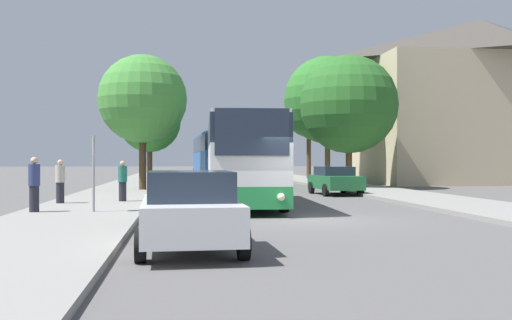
{
  "coord_description": "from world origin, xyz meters",
  "views": [
    {
      "loc": [
        -3.78,
        -17.59,
        1.8
      ],
      "look_at": [
        0.21,
        13.94,
        1.79
      ],
      "focal_mm": 42.0,
      "sensor_mm": 36.0,
      "label": 1
    }
  ],
  "objects_px": {
    "tree_left_far": "(150,122)",
    "tree_left_near": "(143,99)",
    "parked_car_left_curb": "(189,210)",
    "pedestrian_waiting_far": "(34,184)",
    "tree_right_far": "(328,100)",
    "bus_stop_sign": "(94,164)",
    "pedestrian_walking_back": "(60,181)",
    "bus_front": "(241,159)",
    "parked_car_right_near": "(335,180)",
    "tree_right_mid": "(309,115)",
    "pedestrian_waiting_near": "(123,181)",
    "bus_rear": "(211,160)",
    "bus_middle": "(218,160)",
    "tree_right_near": "(349,104)"
  },
  "relations": [
    {
      "from": "bus_front",
      "to": "bus_middle",
      "type": "relative_size",
      "value": 0.94
    },
    {
      "from": "bus_middle",
      "to": "pedestrian_waiting_near",
      "type": "bearing_deg",
      "value": -110.33
    },
    {
      "from": "parked_car_left_curb",
      "to": "pedestrian_waiting_far",
      "type": "xyz_separation_m",
      "value": [
        -4.77,
        7.76,
        0.22
      ]
    },
    {
      "from": "parked_car_left_curb",
      "to": "tree_left_far",
      "type": "relative_size",
      "value": 0.61
    },
    {
      "from": "pedestrian_waiting_near",
      "to": "pedestrian_walking_back",
      "type": "xyz_separation_m",
      "value": [
        -2.26,
        -0.8,
        0.03
      ]
    },
    {
      "from": "bus_front",
      "to": "tree_left_near",
      "type": "bearing_deg",
      "value": 116.01
    },
    {
      "from": "parked_car_left_curb",
      "to": "pedestrian_waiting_far",
      "type": "distance_m",
      "value": 9.11
    },
    {
      "from": "bus_front",
      "to": "parked_car_right_near",
      "type": "xyz_separation_m",
      "value": [
        5.52,
        6.46,
        -1.05
      ]
    },
    {
      "from": "bus_front",
      "to": "tree_right_near",
      "type": "xyz_separation_m",
      "value": [
        8.06,
        12.69,
        3.45
      ]
    },
    {
      "from": "tree_left_far",
      "to": "tree_right_mid",
      "type": "bearing_deg",
      "value": 26.0
    },
    {
      "from": "pedestrian_walking_back",
      "to": "tree_right_mid",
      "type": "relative_size",
      "value": 0.21
    },
    {
      "from": "pedestrian_waiting_near",
      "to": "pedestrian_waiting_far",
      "type": "height_order",
      "value": "pedestrian_waiting_far"
    },
    {
      "from": "bus_middle",
      "to": "pedestrian_walking_back",
      "type": "relative_size",
      "value": 7.23
    },
    {
      "from": "parked_car_left_curb",
      "to": "tree_left_near",
      "type": "relative_size",
      "value": 0.57
    },
    {
      "from": "tree_left_far",
      "to": "bus_middle",
      "type": "bearing_deg",
      "value": -60.65
    },
    {
      "from": "tree_left_near",
      "to": "tree_right_near",
      "type": "relative_size",
      "value": 0.92
    },
    {
      "from": "parked_car_right_near",
      "to": "bus_middle",
      "type": "bearing_deg",
      "value": -58.95
    },
    {
      "from": "parked_car_left_curb",
      "to": "tree_right_far",
      "type": "bearing_deg",
      "value": 69.33
    },
    {
      "from": "pedestrian_waiting_far",
      "to": "tree_left_far",
      "type": "height_order",
      "value": "tree_left_far"
    },
    {
      "from": "pedestrian_waiting_far",
      "to": "tree_left_far",
      "type": "distance_m",
      "value": 27.34
    },
    {
      "from": "bus_middle",
      "to": "tree_left_near",
      "type": "height_order",
      "value": "tree_left_near"
    },
    {
      "from": "pedestrian_waiting_far",
      "to": "tree_right_far",
      "type": "bearing_deg",
      "value": 103.9
    },
    {
      "from": "bus_stop_sign",
      "to": "tree_right_far",
      "type": "height_order",
      "value": "tree_right_far"
    },
    {
      "from": "bus_stop_sign",
      "to": "tree_left_near",
      "type": "bearing_deg",
      "value": 87.39
    },
    {
      "from": "pedestrian_walking_back",
      "to": "tree_right_near",
      "type": "distance_m",
      "value": 20.18
    },
    {
      "from": "parked_car_right_near",
      "to": "tree_right_mid",
      "type": "bearing_deg",
      "value": -102.13
    },
    {
      "from": "tree_left_near",
      "to": "tree_right_mid",
      "type": "bearing_deg",
      "value": 55.03
    },
    {
      "from": "bus_rear",
      "to": "tree_right_mid",
      "type": "height_order",
      "value": "tree_right_mid"
    },
    {
      "from": "tree_right_near",
      "to": "bus_front",
      "type": "bearing_deg",
      "value": -122.42
    },
    {
      "from": "tree_left_near",
      "to": "tree_left_far",
      "type": "height_order",
      "value": "tree_left_near"
    },
    {
      "from": "parked_car_left_curb",
      "to": "tree_right_mid",
      "type": "bearing_deg",
      "value": 72.67
    },
    {
      "from": "tree_left_far",
      "to": "tree_left_near",
      "type": "bearing_deg",
      "value": -88.87
    },
    {
      "from": "tree_right_mid",
      "to": "bus_stop_sign",
      "type": "bearing_deg",
      "value": -112.95
    },
    {
      "from": "tree_left_far",
      "to": "parked_car_right_near",
      "type": "bearing_deg",
      "value": -58.21
    },
    {
      "from": "bus_stop_sign",
      "to": "pedestrian_waiting_near",
      "type": "height_order",
      "value": "bus_stop_sign"
    },
    {
      "from": "tree_left_far",
      "to": "tree_right_far",
      "type": "xyz_separation_m",
      "value": [
        13.17,
        -3.35,
        1.49
      ]
    },
    {
      "from": "bus_front",
      "to": "pedestrian_walking_back",
      "type": "bearing_deg",
      "value": -176.91
    },
    {
      "from": "bus_rear",
      "to": "parked_car_left_curb",
      "type": "relative_size",
      "value": 2.84
    },
    {
      "from": "bus_rear",
      "to": "tree_left_near",
      "type": "relative_size",
      "value": 1.61
    },
    {
      "from": "bus_front",
      "to": "tree_left_far",
      "type": "bearing_deg",
      "value": 103.93
    },
    {
      "from": "pedestrian_walking_back",
      "to": "tree_right_near",
      "type": "bearing_deg",
      "value": 9.98
    },
    {
      "from": "bus_stop_sign",
      "to": "pedestrian_walking_back",
      "type": "distance_m",
      "value": 4.45
    },
    {
      "from": "pedestrian_waiting_far",
      "to": "tree_left_far",
      "type": "bearing_deg",
      "value": 132.25
    },
    {
      "from": "bus_rear",
      "to": "tree_right_mid",
      "type": "relative_size",
      "value": 1.54
    },
    {
      "from": "parked_car_left_curb",
      "to": "pedestrian_waiting_near",
      "type": "distance_m",
      "value": 12.69
    },
    {
      "from": "bus_middle",
      "to": "bus_stop_sign",
      "type": "distance_m",
      "value": 19.42
    },
    {
      "from": "parked_car_right_near",
      "to": "pedestrian_waiting_far",
      "type": "height_order",
      "value": "pedestrian_waiting_far"
    },
    {
      "from": "bus_middle",
      "to": "bus_rear",
      "type": "xyz_separation_m",
      "value": [
        0.33,
        14.41,
        -0.05
      ]
    },
    {
      "from": "parked_car_right_near",
      "to": "tree_left_near",
      "type": "height_order",
      "value": "tree_left_near"
    },
    {
      "from": "tree_right_near",
      "to": "pedestrian_waiting_far",
      "type": "bearing_deg",
      "value": -132.08
    }
  ]
}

